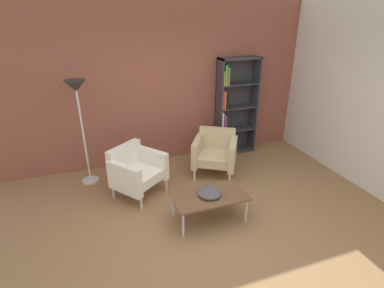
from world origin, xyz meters
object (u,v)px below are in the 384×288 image
Objects in this scene: decorative_bowl at (210,193)px; floor_lamp_torchiere at (78,99)px; coffee_table_low at (210,197)px; armchair_corner_red at (215,152)px; bookshelf_tall at (232,109)px; armchair_spare_guest at (136,170)px.

decorative_bowl is 0.18× the size of floor_lamp_torchiere.
armchair_corner_red is at bearing 63.28° from coffee_table_low.
coffee_table_low is at bearing -123.39° from bookshelf_tall.
floor_lamp_torchiere is at bearing 133.29° from decorative_bowl.
floor_lamp_torchiere is at bearing 100.03° from armchair_spare_guest.
decorative_bowl is 0.34× the size of armchair_spare_guest.
armchair_spare_guest is at bearing -156.08° from bookshelf_tall.
decorative_bowl is (0.00, 0.00, 0.07)m from coffee_table_low.
coffee_table_low is at bearing -85.30° from armchair_corner_red.
bookshelf_tall is 1.11m from armchair_corner_red.
coffee_table_low is 3.12× the size of decorative_bowl.
armchair_corner_red reaches higher than coffee_table_low.
bookshelf_tall is at bearing 79.04° from armchair_corner_red.
coffee_table_low is 0.57× the size of floor_lamp_torchiere.
coffee_table_low is at bearing -46.71° from floor_lamp_torchiere.
decorative_bowl is at bearing 90.00° from coffee_table_low.
coffee_table_low is 1.05× the size of armchair_spare_guest.
decorative_bowl is at bearing -87.73° from armchair_spare_guest.
floor_lamp_torchiere is at bearing -160.15° from armchair_corner_red.
floor_lamp_torchiere reaches higher than armchair_corner_red.
coffee_table_low is 1.33m from armchair_corner_red.
armchair_corner_red is (0.60, 1.19, -0.02)m from decorative_bowl.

